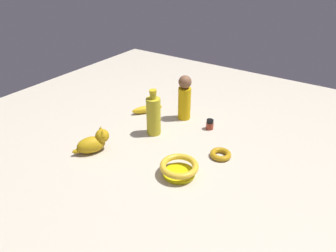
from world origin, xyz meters
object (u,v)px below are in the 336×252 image
(nail_polish_jar, at_px, (210,124))
(bottle_tall, at_px, (154,115))
(person_figure_adult, at_px, (185,97))
(bangle, at_px, (221,154))
(cat_figurine, at_px, (94,142))
(bowl, at_px, (179,168))
(banana, at_px, (147,109))

(nail_polish_jar, xyz_separation_m, bottle_tall, (0.17, -0.19, 0.07))
(person_figure_adult, height_order, nail_polish_jar, person_figure_adult)
(bangle, relative_size, bottle_tall, 0.40)
(cat_figurine, relative_size, bowl, 0.99)
(cat_figurine, xyz_separation_m, person_figure_adult, (-0.44, 0.15, 0.07))
(nail_polish_jar, relative_size, bottle_tall, 0.22)
(banana, bearing_deg, cat_figurine, -141.51)
(bottle_tall, bearing_deg, bangle, 90.34)
(person_figure_adult, xyz_separation_m, banana, (0.05, -0.18, -0.09))
(nail_polish_jar, bearing_deg, bottle_tall, -47.32)
(banana, height_order, bottle_tall, bottle_tall)
(bangle, height_order, bottle_tall, bottle_tall)
(bangle, xyz_separation_m, banana, (-0.14, -0.47, 0.01))
(bangle, distance_m, nail_polish_jar, 0.22)
(cat_figurine, height_order, bangle, cat_figurine)
(bowl, relative_size, banana, 0.90)
(person_figure_adult, height_order, bottle_tall, person_figure_adult)
(banana, bearing_deg, nail_polish_jar, -51.30)
(cat_figurine, height_order, bowl, cat_figurine)
(cat_figurine, relative_size, bangle, 1.67)
(cat_figurine, bearing_deg, nail_polish_jar, 144.26)
(bangle, height_order, person_figure_adult, person_figure_adult)
(bangle, distance_m, person_figure_adult, 0.36)
(cat_figurine, height_order, person_figure_adult, person_figure_adult)
(banana, bearing_deg, bottle_tall, -100.69)
(bowl, height_order, person_figure_adult, person_figure_adult)
(bowl, xyz_separation_m, person_figure_adult, (-0.37, -0.21, 0.08))
(nail_polish_jar, distance_m, banana, 0.33)
(cat_figurine, relative_size, nail_polish_jar, 3.02)
(banana, distance_m, bottle_tall, 0.22)
(nail_polish_jar, relative_size, banana, 0.30)
(bangle, relative_size, nail_polish_jar, 1.81)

